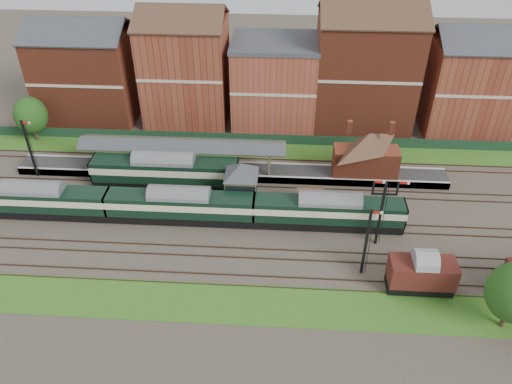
# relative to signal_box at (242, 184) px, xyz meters

# --- Properties ---
(ground) EXTENTS (160.00, 160.00, 0.00)m
(ground) POSITION_rel_signal_box_xyz_m (3.00, -3.25, -3.19)
(ground) COLOR #473D33
(ground) RESTS_ON ground
(grass_back) EXTENTS (90.00, 4.50, 0.06)m
(grass_back) POSITION_rel_signal_box_xyz_m (3.00, 12.75, -3.16)
(grass_back) COLOR #2D6619
(grass_back) RESTS_ON ground
(grass_front) EXTENTS (90.00, 5.00, 0.06)m
(grass_front) POSITION_rel_signal_box_xyz_m (3.00, -15.25, -3.16)
(grass_front) COLOR #2D6619
(grass_front) RESTS_ON ground
(fence) EXTENTS (90.00, 0.12, 1.50)m
(fence) POSITION_rel_signal_box_xyz_m (3.00, 14.75, -2.44)
(fence) COLOR #193823
(fence) RESTS_ON ground
(platform) EXTENTS (55.00, 3.40, 1.00)m
(platform) POSITION_rel_signal_box_xyz_m (-2.00, 6.50, -2.69)
(platform) COLOR #2D2D2D
(platform) RESTS_ON ground
(signal_box) EXTENTS (5.40, 5.40, 6.00)m
(signal_box) POSITION_rel_signal_box_xyz_m (0.00, 0.00, 0.00)
(signal_box) COLOR #697B58
(signal_box) RESTS_ON ground
(brick_hut) EXTENTS (3.20, 2.64, 2.94)m
(brick_hut) POSITION_rel_signal_box_xyz_m (8.00, 0.00, -2.00)
(brick_hut) COLOR maroon
(brick_hut) RESTS_ON ground
(station_building) EXTENTS (8.10, 8.10, 5.90)m
(station_building) POSITION_rel_signal_box_xyz_m (15.00, 6.50, 0.76)
(station_building) COLOR brown
(station_building) RESTS_ON platform
(canopy) EXTENTS (26.00, 3.89, 4.08)m
(canopy) POSITION_rel_signal_box_xyz_m (-8.00, 6.50, 1.39)
(canopy) COLOR #444C2F
(canopy) RESTS_ON platform
(semaphore_bracket) EXTENTS (3.60, 0.25, 8.18)m
(semaphore_bracket) POSITION_rel_signal_box_xyz_m (15.04, -5.75, 1.44)
(semaphore_bracket) COLOR black
(semaphore_bracket) RESTS_ON ground
(semaphore_platform_end) EXTENTS (1.23, 0.25, 8.00)m
(semaphore_platform_end) POSITION_rel_signal_box_xyz_m (-26.98, 4.75, 0.96)
(semaphore_platform_end) COLOR black
(semaphore_platform_end) RESTS_ON ground
(semaphore_siding) EXTENTS (1.23, 0.25, 8.00)m
(semaphore_siding) POSITION_rel_signal_box_xyz_m (13.02, -10.25, 0.96)
(semaphore_siding) COLOR black
(semaphore_siding) RESTS_ON ground
(town_backdrop) EXTENTS (69.00, 10.00, 16.00)m
(town_backdrop) POSITION_rel_signal_box_xyz_m (2.82, 21.75, 3.81)
(town_backdrop) COLOR brown
(town_backdrop) RESTS_ON ground
(dmu_train) EXTENTS (49.74, 2.62, 3.82)m
(dmu_train) POSITION_rel_signal_box_xyz_m (-6.63, -3.25, -0.94)
(dmu_train) COLOR black
(dmu_train) RESTS_ON ground
(platform_railcar) EXTENTS (18.08, 2.85, 4.16)m
(platform_railcar) POSITION_rel_signal_box_xyz_m (-9.71, 3.25, -0.76)
(platform_railcar) COLOR black
(platform_railcar) RESTS_ON ground
(goods_van_a) EXTENTS (6.19, 2.68, 3.75)m
(goods_van_a) POSITION_rel_signal_box_xyz_m (18.25, -12.25, -1.06)
(goods_van_a) COLOR black
(goods_van_a) RESTS_ON ground
(tree_back) EXTENTS (4.58, 4.58, 6.69)m
(tree_back) POSITION_rel_signal_box_xyz_m (-30.76, 13.62, 0.85)
(tree_back) COLOR #382619
(tree_back) RESTS_ON ground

